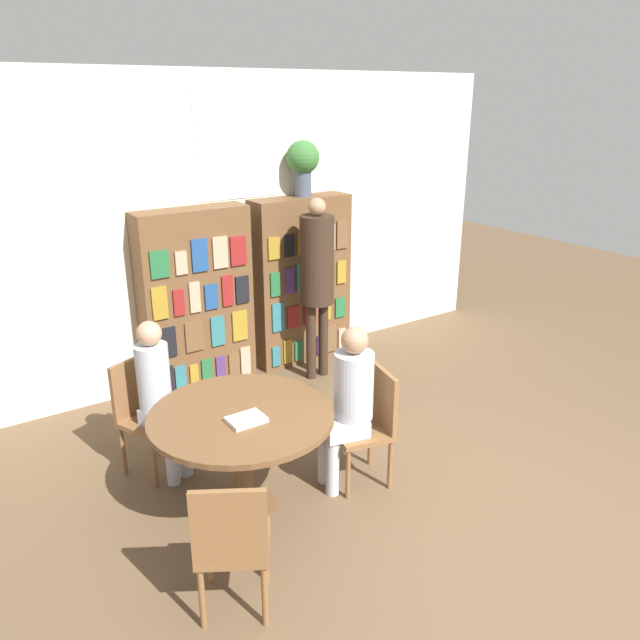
{
  "coord_description": "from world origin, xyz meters",
  "views": [
    {
      "loc": [
        -2.85,
        -1.88,
        2.78
      ],
      "look_at": [
        -0.17,
        2.03,
        1.05
      ],
      "focal_mm": 35.0,
      "sensor_mm": 36.0,
      "label": 1
    }
  ],
  "objects": [
    {
      "name": "ground_plane",
      "position": [
        0.0,
        0.0,
        0.0
      ],
      "size": [
        16.0,
        16.0,
        0.0
      ],
      "primitive_type": "plane",
      "color": "brown"
    },
    {
      "name": "wall_back",
      "position": [
        0.0,
        3.72,
        1.51
      ],
      "size": [
        6.4,
        0.07,
        3.0
      ],
      "color": "beige",
      "rests_on": "ground_plane"
    },
    {
      "name": "bookshelf_left",
      "position": [
        -0.6,
        3.52,
        0.89
      ],
      "size": [
        1.09,
        0.34,
        1.78
      ],
      "color": "brown",
      "rests_on": "ground_plane"
    },
    {
      "name": "bookshelf_right",
      "position": [
        0.6,
        3.52,
        0.89
      ],
      "size": [
        1.09,
        0.34,
        1.78
      ],
      "color": "brown",
      "rests_on": "ground_plane"
    },
    {
      "name": "flower_vase",
      "position": [
        0.64,
        3.53,
        2.13
      ],
      "size": [
        0.33,
        0.33,
        0.56
      ],
      "color": "#475166",
      "rests_on": "bookshelf_right"
    },
    {
      "name": "reading_table",
      "position": [
        -1.19,
        1.49,
        0.63
      ],
      "size": [
        1.26,
        1.26,
        0.75
      ],
      "color": "brown",
      "rests_on": "ground_plane"
    },
    {
      "name": "chair_near_camera",
      "position": [
        -1.69,
        0.66,
        0.5
      ],
      "size": [
        0.55,
        0.55,
        0.89
      ],
      "rotation": [
        0.0,
        0.0,
        -0.54
      ],
      "color": "brown",
      "rests_on": "ground_plane"
    },
    {
      "name": "chair_left_side",
      "position": [
        -1.56,
        2.38,
        0.5
      ],
      "size": [
        0.52,
        0.52,
        0.89
      ],
      "rotation": [
        0.0,
        0.0,
        -2.74
      ],
      "color": "brown",
      "rests_on": "ground_plane"
    },
    {
      "name": "chair_far_side",
      "position": [
        -0.24,
        1.27,
        0.5
      ],
      "size": [
        0.48,
        0.48,
        0.89
      ],
      "rotation": [
        0.0,
        0.0,
        1.34
      ],
      "color": "brown",
      "rests_on": "ground_plane"
    },
    {
      "name": "seated_reader_left",
      "position": [
        -1.49,
        2.22,
        0.7
      ],
      "size": [
        0.35,
        0.39,
        1.24
      ],
      "rotation": [
        0.0,
        0.0,
        -2.74
      ],
      "color": "#B2B7C6",
      "rests_on": "ground_plane"
    },
    {
      "name": "seated_reader_right",
      "position": [
        -0.41,
        1.31,
        0.72
      ],
      "size": [
        0.41,
        0.35,
        1.26
      ],
      "rotation": [
        0.0,
        0.0,
        1.34
      ],
      "color": "#B2B7C6",
      "rests_on": "ground_plane"
    },
    {
      "name": "librarian_standing",
      "position": [
        0.47,
        3.02,
        1.16
      ],
      "size": [
        0.34,
        0.61,
        1.85
      ],
      "color": "#332319",
      "rests_on": "ground_plane"
    },
    {
      "name": "open_book_on_table",
      "position": [
        -1.21,
        1.37,
        0.77
      ],
      "size": [
        0.24,
        0.18,
        0.03
      ],
      "color": "silver",
      "rests_on": "reading_table"
    }
  ]
}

